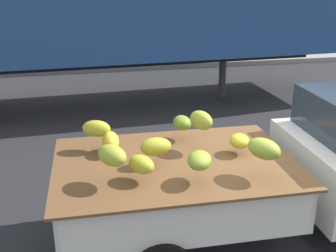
{
  "coord_description": "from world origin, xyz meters",
  "views": [
    {
      "loc": [
        -2.1,
        -4.02,
        3.12
      ],
      "look_at": [
        -1.2,
        0.37,
        1.39
      ],
      "focal_mm": 44.07,
      "sensor_mm": 36.0,
      "label": 1
    }
  ],
  "objects": [
    {
      "name": "curb_strip",
      "position": [
        0.0,
        9.38,
        0.08
      ],
      "size": [
        80.0,
        0.8,
        0.16
      ],
      "primitive_type": "cube",
      "color": "gray",
      "rests_on": "ground"
    },
    {
      "name": "ground",
      "position": [
        0.0,
        0.0,
        0.0
      ],
      "size": [
        220.0,
        220.0,
        0.0
      ],
      "primitive_type": "plane",
      "color": "#28282B"
    },
    {
      "name": "pickup_truck",
      "position": [
        0.69,
        0.03,
        0.88
      ],
      "size": [
        4.77,
        1.89,
        1.7
      ],
      "rotation": [
        0.0,
        0.0,
        -0.01
      ],
      "color": "silver",
      "rests_on": "ground"
    }
  ]
}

